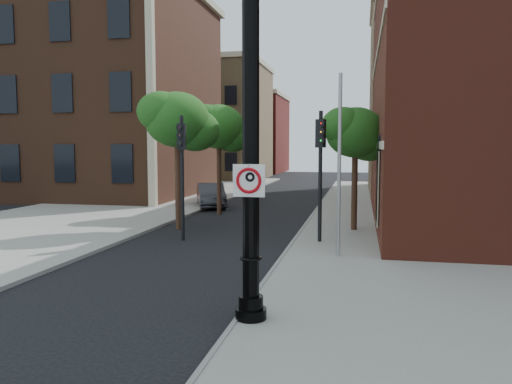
% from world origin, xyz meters
% --- Properties ---
extents(ground, '(120.00, 120.00, 0.00)m').
position_xyz_m(ground, '(0.00, 0.00, 0.00)').
color(ground, black).
rests_on(ground, ground).
extents(sidewalk_right, '(8.00, 60.00, 0.12)m').
position_xyz_m(sidewalk_right, '(6.00, 10.00, 0.06)').
color(sidewalk_right, gray).
rests_on(sidewalk_right, ground).
extents(sidewalk_left, '(10.00, 50.00, 0.12)m').
position_xyz_m(sidewalk_left, '(-9.00, 18.00, 0.06)').
color(sidewalk_left, gray).
rests_on(sidewalk_left, ground).
extents(curb_edge, '(0.10, 60.00, 0.14)m').
position_xyz_m(curb_edge, '(2.05, 10.00, 0.07)').
color(curb_edge, gray).
rests_on(curb_edge, ground).
extents(victorian_building, '(18.60, 14.60, 17.95)m').
position_xyz_m(victorian_building, '(-16.00, 23.97, 8.74)').
color(victorian_building, brown).
rests_on(victorian_building, ground).
extents(bg_building_tan_a, '(12.00, 12.00, 12.00)m').
position_xyz_m(bg_building_tan_a, '(-12.00, 44.00, 6.00)').
color(bg_building_tan_a, '#9C7F55').
rests_on(bg_building_tan_a, ground).
extents(bg_building_red, '(12.00, 12.00, 10.00)m').
position_xyz_m(bg_building_red, '(-12.00, 58.00, 5.00)').
color(bg_building_red, maroon).
rests_on(bg_building_red, ground).
extents(lamppost, '(0.61, 0.61, 7.23)m').
position_xyz_m(lamppost, '(2.31, 0.26, 3.34)').
color(lamppost, black).
rests_on(lamppost, ground).
extents(no_parking_sign, '(0.61, 0.07, 0.61)m').
position_xyz_m(no_parking_sign, '(2.32, 0.07, 2.83)').
color(no_parking_sign, white).
rests_on(no_parking_sign, ground).
extents(parked_car, '(2.87, 4.39, 1.37)m').
position_xyz_m(parked_car, '(-4.03, 18.31, 0.68)').
color(parked_car, '#313136').
rests_on(parked_car, ground).
extents(traffic_signal_left, '(0.33, 0.39, 4.58)m').
position_xyz_m(traffic_signal_left, '(-2.05, 8.32, 3.09)').
color(traffic_signal_left, black).
rests_on(traffic_signal_left, ground).
extents(traffic_signal_right, '(0.37, 0.41, 4.69)m').
position_xyz_m(traffic_signal_right, '(2.97, 8.52, 3.16)').
color(traffic_signal_right, black).
rests_on(traffic_signal_right, ground).
extents(utility_pole, '(0.11, 0.11, 5.64)m').
position_xyz_m(utility_pole, '(3.71, 6.32, 2.82)').
color(utility_pole, '#999999').
rests_on(utility_pole, ground).
extents(street_tree_a, '(3.17, 2.86, 5.71)m').
position_xyz_m(street_tree_a, '(-3.06, 10.69, 4.51)').
color(street_tree_a, '#341F15').
rests_on(street_tree_a, ground).
extents(street_tree_b, '(3.09, 2.80, 5.57)m').
position_xyz_m(street_tree_b, '(-2.66, 15.47, 4.40)').
color(street_tree_b, '#341F15').
rests_on(street_tree_b, ground).
extents(street_tree_c, '(2.78, 2.52, 5.02)m').
position_xyz_m(street_tree_c, '(4.15, 11.40, 3.96)').
color(street_tree_c, '#341F15').
rests_on(street_tree_c, ground).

